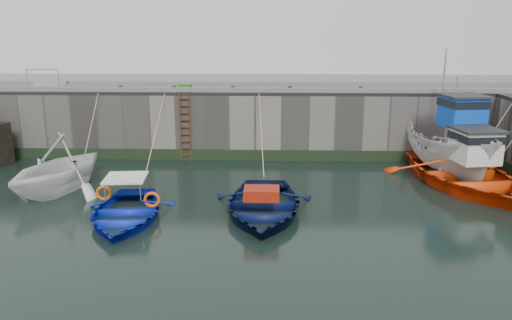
{
  "coord_description": "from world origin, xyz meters",
  "views": [
    {
      "loc": [
        2.03,
        -12.57,
        5.79
      ],
      "look_at": [
        1.42,
        5.35,
        1.2
      ],
      "focal_mm": 35.0,
      "sensor_mm": 36.0,
      "label": 1
    }
  ],
  "objects_px": {
    "boat_near_blue": "(125,219)",
    "bollard_b": "(174,89)",
    "boat_near_white": "(60,191)",
    "bollard_c": "(233,89)",
    "boat_near_navy": "(262,213)",
    "boat_far_orange": "(464,174)",
    "ladder": "(185,127)",
    "bollard_a": "(120,88)",
    "fish_crate": "(185,87)",
    "bollard_e": "(361,89)",
    "boat_far_white": "(451,150)",
    "bollard_d": "(290,89)"
  },
  "relations": [
    {
      "from": "boat_near_blue",
      "to": "bollard_b",
      "type": "bearing_deg",
      "value": 82.79
    },
    {
      "from": "boat_near_white",
      "to": "boat_near_blue",
      "type": "xyz_separation_m",
      "value": [
        3.3,
        -2.8,
        0.0
      ]
    },
    {
      "from": "boat_near_white",
      "to": "bollard_c",
      "type": "relative_size",
      "value": 16.84
    },
    {
      "from": "boat_near_navy",
      "to": "boat_far_orange",
      "type": "relative_size",
      "value": 0.68
    },
    {
      "from": "boat_near_navy",
      "to": "boat_far_orange",
      "type": "distance_m",
      "value": 8.53
    },
    {
      "from": "bollard_b",
      "to": "ladder",
      "type": "bearing_deg",
      "value": -33.86
    },
    {
      "from": "boat_near_blue",
      "to": "bollard_c",
      "type": "height_order",
      "value": "bollard_c"
    },
    {
      "from": "bollard_a",
      "to": "boat_near_navy",
      "type": "bearing_deg",
      "value": -47.35
    },
    {
      "from": "boat_near_white",
      "to": "bollard_c",
      "type": "distance_m",
      "value": 8.69
    },
    {
      "from": "fish_crate",
      "to": "bollard_b",
      "type": "relative_size",
      "value": 2.11
    },
    {
      "from": "boat_near_blue",
      "to": "boat_near_navy",
      "type": "bearing_deg",
      "value": 2.48
    },
    {
      "from": "boat_near_white",
      "to": "bollard_a",
      "type": "distance_m",
      "value": 6.18
    },
    {
      "from": "bollard_e",
      "to": "boat_far_white",
      "type": "bearing_deg",
      "value": -32.91
    },
    {
      "from": "fish_crate",
      "to": "bollard_e",
      "type": "relative_size",
      "value": 2.11
    },
    {
      "from": "boat_near_blue",
      "to": "bollard_d",
      "type": "bearing_deg",
      "value": 49.48
    },
    {
      "from": "ladder",
      "to": "fish_crate",
      "type": "xyz_separation_m",
      "value": [
        -0.11,
        0.92,
        1.72
      ]
    },
    {
      "from": "boat_far_orange",
      "to": "bollard_e",
      "type": "bearing_deg",
      "value": 123.84
    },
    {
      "from": "boat_near_blue",
      "to": "boat_far_orange",
      "type": "height_order",
      "value": "boat_far_orange"
    },
    {
      "from": "fish_crate",
      "to": "bollard_c",
      "type": "relative_size",
      "value": 2.11
    },
    {
      "from": "ladder",
      "to": "boat_far_white",
      "type": "relative_size",
      "value": 0.48
    },
    {
      "from": "boat_near_navy",
      "to": "boat_far_white",
      "type": "height_order",
      "value": "boat_far_white"
    },
    {
      "from": "boat_near_white",
      "to": "bollard_b",
      "type": "xyz_separation_m",
      "value": [
        3.49,
        5.13,
        3.3
      ]
    },
    {
      "from": "boat_near_white",
      "to": "bollard_c",
      "type": "height_order",
      "value": "bollard_c"
    },
    {
      "from": "boat_far_white",
      "to": "ladder",
      "type": "bearing_deg",
      "value": 162.4
    },
    {
      "from": "ladder",
      "to": "boat_near_blue",
      "type": "relative_size",
      "value": 0.71
    },
    {
      "from": "bollard_b",
      "to": "boat_near_white",
      "type": "bearing_deg",
      "value": -124.21
    },
    {
      "from": "bollard_b",
      "to": "bollard_e",
      "type": "bearing_deg",
      "value": 0.0
    },
    {
      "from": "boat_near_navy",
      "to": "bollard_b",
      "type": "xyz_separation_m",
      "value": [
        -4.21,
        7.29,
        3.3
      ]
    },
    {
      "from": "boat_far_white",
      "to": "boat_near_blue",
      "type": "bearing_deg",
      "value": -163.14
    },
    {
      "from": "boat_near_navy",
      "to": "fish_crate",
      "type": "distance_m",
      "value": 9.36
    },
    {
      "from": "bollard_c",
      "to": "boat_near_white",
      "type": "bearing_deg",
      "value": -140.34
    },
    {
      "from": "boat_near_blue",
      "to": "fish_crate",
      "type": "bearing_deg",
      "value": 80.26
    },
    {
      "from": "bollard_b",
      "to": "bollard_e",
      "type": "relative_size",
      "value": 1.0
    },
    {
      "from": "boat_near_blue",
      "to": "fish_crate",
      "type": "relative_size",
      "value": 7.67
    },
    {
      "from": "boat_near_white",
      "to": "bollard_d",
      "type": "height_order",
      "value": "bollard_d"
    },
    {
      "from": "boat_far_orange",
      "to": "boat_near_white",
      "type": "bearing_deg",
      "value": 176.28
    },
    {
      "from": "boat_near_white",
      "to": "boat_far_orange",
      "type": "distance_m",
      "value": 15.55
    },
    {
      "from": "bollard_b",
      "to": "boat_near_navy",
      "type": "bearing_deg",
      "value": -59.97
    },
    {
      "from": "boat_far_white",
      "to": "bollard_d",
      "type": "height_order",
      "value": "boat_far_white"
    },
    {
      "from": "ladder",
      "to": "fish_crate",
      "type": "distance_m",
      "value": 1.96
    },
    {
      "from": "boat_near_white",
      "to": "bollard_d",
      "type": "bearing_deg",
      "value": 48.12
    },
    {
      "from": "ladder",
      "to": "bollard_b",
      "type": "height_order",
      "value": "bollard_b"
    },
    {
      "from": "boat_far_white",
      "to": "bollard_a",
      "type": "xyz_separation_m",
      "value": [
        -14.51,
        2.27,
        2.25
      ]
    },
    {
      "from": "boat_near_navy",
      "to": "boat_far_orange",
      "type": "bearing_deg",
      "value": 24.46
    },
    {
      "from": "ladder",
      "to": "fish_crate",
      "type": "relative_size",
      "value": 5.42
    },
    {
      "from": "boat_far_orange",
      "to": "bollard_c",
      "type": "xyz_separation_m",
      "value": [
        -9.31,
        3.86,
        2.84
      ]
    },
    {
      "from": "boat_near_white",
      "to": "boat_far_orange",
      "type": "relative_size",
      "value": 0.62
    },
    {
      "from": "ladder",
      "to": "boat_far_white",
      "type": "xyz_separation_m",
      "value": [
        11.51,
        -1.93,
        -0.54
      ]
    },
    {
      "from": "fish_crate",
      "to": "boat_far_white",
      "type": "bearing_deg",
      "value": -12.36
    },
    {
      "from": "fish_crate",
      "to": "bollard_d",
      "type": "bearing_deg",
      "value": -5.36
    }
  ]
}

